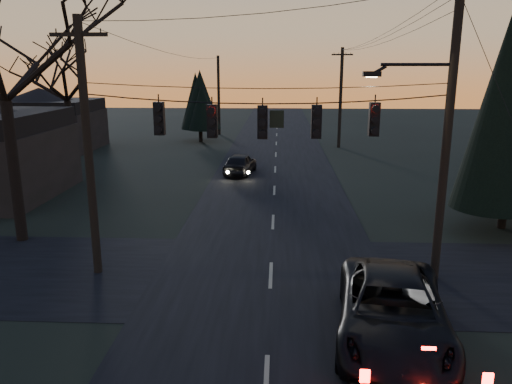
{
  "coord_description": "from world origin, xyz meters",
  "views": [
    {
      "loc": [
        0.22,
        -5.85,
        6.95
      ],
      "look_at": [
        -0.49,
        9.62,
        3.04
      ],
      "focal_mm": 35.0,
      "sensor_mm": 36.0,
      "label": 1
    }
  ],
  "objects_px": {
    "utility_pole_right": "(434,278)",
    "utility_pole_far_l": "(219,135)",
    "utility_pole_left": "(98,272)",
    "suv_near": "(392,311)",
    "utility_pole_far_r": "(339,147)",
    "sedan_oncoming_a": "(240,164)"
  },
  "relations": [
    {
      "from": "utility_pole_right",
      "to": "utility_pole_far_l",
      "type": "relative_size",
      "value": 1.25
    },
    {
      "from": "utility_pole_left",
      "to": "utility_pole_far_l",
      "type": "height_order",
      "value": "utility_pole_left"
    },
    {
      "from": "utility_pole_right",
      "to": "utility_pole_far_l",
      "type": "bearing_deg",
      "value": 107.72
    },
    {
      "from": "utility_pole_right",
      "to": "suv_near",
      "type": "relative_size",
      "value": 1.68
    },
    {
      "from": "utility_pole_right",
      "to": "utility_pole_far_l",
      "type": "xyz_separation_m",
      "value": [
        -11.5,
        36.0,
        0.0
      ]
    },
    {
      "from": "utility_pole_far_r",
      "to": "utility_pole_far_l",
      "type": "bearing_deg",
      "value": 145.18
    },
    {
      "from": "utility_pole_left",
      "to": "utility_pole_far_l",
      "type": "relative_size",
      "value": 1.06
    },
    {
      "from": "suv_near",
      "to": "sedan_oncoming_a",
      "type": "xyz_separation_m",
      "value": [
        -5.5,
        20.42,
        -0.14
      ]
    },
    {
      "from": "utility_pole_right",
      "to": "utility_pole_left",
      "type": "distance_m",
      "value": 11.5
    },
    {
      "from": "utility_pole_left",
      "to": "sedan_oncoming_a",
      "type": "xyz_separation_m",
      "value": [
        3.7,
        16.42,
        0.69
      ]
    },
    {
      "from": "suv_near",
      "to": "utility_pole_left",
      "type": "bearing_deg",
      "value": 164.86
    },
    {
      "from": "utility_pole_far_r",
      "to": "sedan_oncoming_a",
      "type": "xyz_separation_m",
      "value": [
        -7.8,
        -11.58,
        0.69
      ]
    },
    {
      "from": "utility_pole_far_r",
      "to": "suv_near",
      "type": "bearing_deg",
      "value": -94.11
    },
    {
      "from": "utility_pole_left",
      "to": "suv_near",
      "type": "bearing_deg",
      "value": -23.49
    },
    {
      "from": "utility_pole_right",
      "to": "utility_pole_left",
      "type": "bearing_deg",
      "value": 180.0
    },
    {
      "from": "utility_pole_far_l",
      "to": "sedan_oncoming_a",
      "type": "height_order",
      "value": "utility_pole_far_l"
    },
    {
      "from": "utility_pole_left",
      "to": "sedan_oncoming_a",
      "type": "relative_size",
      "value": 2.09
    },
    {
      "from": "utility_pole_right",
      "to": "utility_pole_left",
      "type": "xyz_separation_m",
      "value": [
        -11.5,
        0.0,
        0.0
      ]
    },
    {
      "from": "utility_pole_right",
      "to": "utility_pole_far_r",
      "type": "bearing_deg",
      "value": 90.0
    },
    {
      "from": "utility_pole_far_r",
      "to": "utility_pole_far_l",
      "type": "distance_m",
      "value": 14.01
    },
    {
      "from": "utility_pole_far_l",
      "to": "sedan_oncoming_a",
      "type": "relative_size",
      "value": 1.97
    },
    {
      "from": "utility_pole_left",
      "to": "utility_pole_far_l",
      "type": "distance_m",
      "value": 36.0
    }
  ]
}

